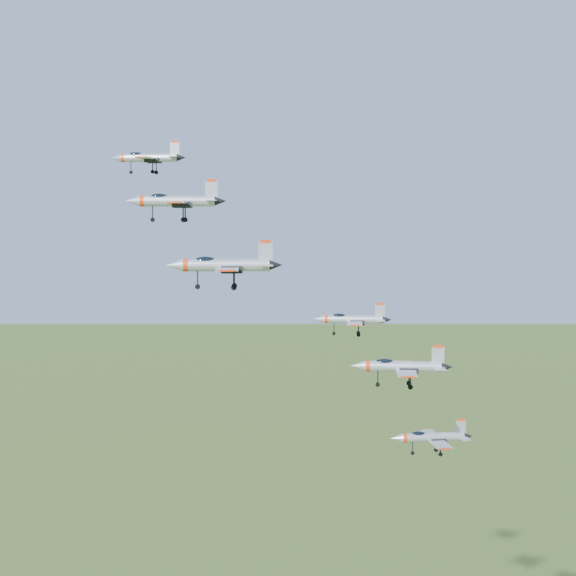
{
  "coord_description": "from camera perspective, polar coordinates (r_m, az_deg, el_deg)",
  "views": [
    {
      "loc": [
        2.08,
        -111.21,
        131.3
      ],
      "look_at": [
        6.77,
        -2.01,
        121.81
      ],
      "focal_mm": 50.0,
      "sensor_mm": 36.0,
      "label": 1
    }
  ],
  "objects": [
    {
      "name": "jet_left_high",
      "position": [
        110.57,
        -8.08,
        6.16
      ],
      "size": [
        13.84,
        11.38,
        3.71
      ],
      "rotation": [
        0.0,
        0.0,
        -0.03
      ],
      "color": "#AFB4BC"
    },
    {
      "name": "jet_left_low",
      "position": [
        121.99,
        4.51,
        -2.22
      ],
      "size": [
        12.0,
        9.99,
        3.21
      ],
      "rotation": [
        0.0,
        0.0,
        -0.12
      ],
      "color": "#AFB4BC"
    },
    {
      "name": "jet_right_high",
      "position": [
        95.16,
        -4.66,
        1.65
      ],
      "size": [
        13.86,
        11.36,
        3.72
      ],
      "rotation": [
        0.0,
        0.0,
        -0.0
      ],
      "color": "#AFB4BC"
    },
    {
      "name": "jet_right_low",
      "position": [
        100.53,
        7.98,
        -5.52
      ],
      "size": [
        12.7,
        10.57,
        3.39
      ],
      "rotation": [
        0.0,
        0.0,
        -0.12
      ],
      "color": "#AFB4BC"
    },
    {
      "name": "jet_lead",
      "position": [
        128.3,
        -9.99,
        9.12
      ],
      "size": [
        12.09,
        10.09,
        3.23
      ],
      "rotation": [
        0.0,
        0.0,
        -0.14
      ],
      "color": "#AFB4BC"
    },
    {
      "name": "jet_trail",
      "position": [
        112.82,
        10.11,
        -10.39
      ],
      "size": [
        11.57,
        9.57,
        3.09
      ],
      "rotation": [
        0.0,
        0.0,
        0.06
      ],
      "color": "#AFB4BC"
    }
  ]
}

